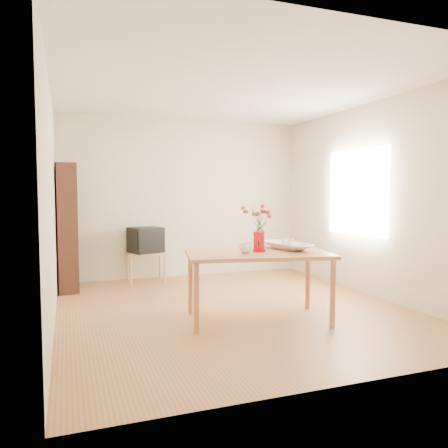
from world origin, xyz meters
name	(u,v)px	position (x,y,z in m)	size (l,w,h in m)	color
room	(235,200)	(0.03, 0.00, 1.30)	(4.50, 4.50, 4.50)	#945D34
table	(258,259)	(0.08, -0.56, 0.68)	(1.66, 1.15, 0.75)	#A76639
tv_stand	(146,257)	(-0.70, 1.97, 0.39)	(0.60, 0.45, 0.46)	tan
bookshelf	(68,232)	(-1.85, 1.75, 0.84)	(0.28, 0.70, 1.80)	black
pitcher	(259,242)	(0.11, -0.51, 0.85)	(0.14, 0.21, 0.22)	red
flowers	(259,217)	(0.11, -0.51, 1.13)	(0.25, 0.25, 0.35)	#E7363D
mug	(245,248)	(-0.08, -0.59, 0.80)	(0.13, 0.13, 0.10)	white
bowl	(288,230)	(0.49, -0.45, 0.97)	(0.47, 0.47, 0.44)	white
teacup_a	(284,234)	(0.45, -0.45, 0.93)	(0.08, 0.08, 0.07)	white
teacup_b	(290,233)	(0.54, -0.43, 0.93)	(0.07, 0.07, 0.07)	white
television	(145,240)	(-0.70, 1.98, 0.66)	(0.57, 0.55, 0.39)	black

